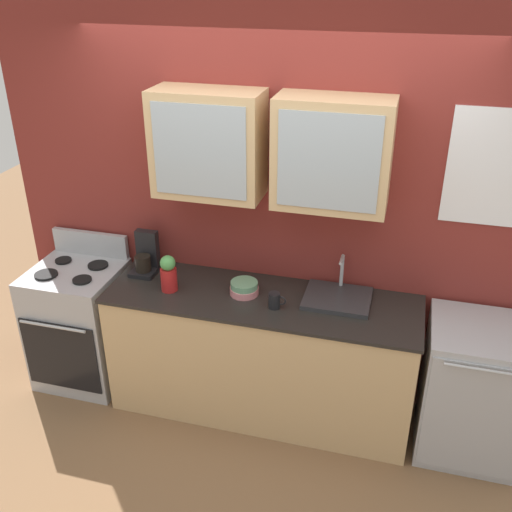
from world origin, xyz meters
name	(u,v)px	position (x,y,z in m)	size (l,w,h in m)	color
ground_plane	(261,406)	(0.00, 0.00, 0.00)	(10.00, 10.00, 0.00)	brown
back_wall_unit	(275,190)	(0.00, 0.32, 1.52)	(3.76, 0.43, 2.87)	maroon
counter	(261,354)	(0.00, 0.00, 0.45)	(2.05, 0.63, 0.90)	tan
stove_range	(81,324)	(-1.37, 0.00, 0.46)	(0.62, 0.63, 1.08)	#ADAFB5
sink_faucet	(338,297)	(0.48, 0.10, 0.92)	(0.42, 0.36, 0.26)	#2D2D30
bowl_stack	(244,288)	(-0.12, 0.02, 0.94)	(0.19, 0.19, 0.09)	#D87F84
vase	(169,274)	(-0.61, -0.06, 1.02)	(0.11, 0.11, 0.25)	#B21E1E
cup_near_sink	(275,300)	(0.11, -0.09, 0.95)	(0.11, 0.07, 0.10)	black
dishwasher	(471,390)	(1.36, 0.00, 0.45)	(0.60, 0.62, 0.90)	#ADAFB5
coffee_maker	(146,257)	(-0.87, 0.14, 1.01)	(0.17, 0.20, 0.29)	black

